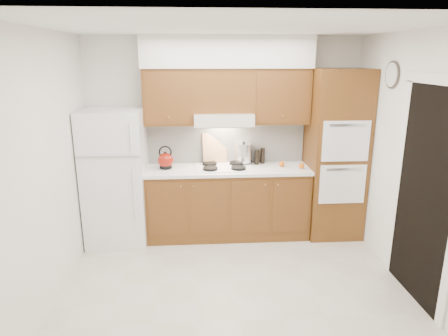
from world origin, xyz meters
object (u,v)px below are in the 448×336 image
fridge (116,177)px  stock_pot (244,153)px  oven_cabinet (335,155)px  kettle (166,160)px

fridge → stock_pot: 1.69m
stock_pot → fridge: bearing=-171.6°
oven_cabinet → stock_pot: 1.20m
fridge → stock_pot: bearing=8.4°
fridge → kettle: 0.66m
fridge → kettle: bearing=6.8°
stock_pot → kettle: bearing=-170.7°
kettle → stock_pot: 1.05m
fridge → oven_cabinet: size_ratio=0.78×
kettle → fridge: bearing=-167.5°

